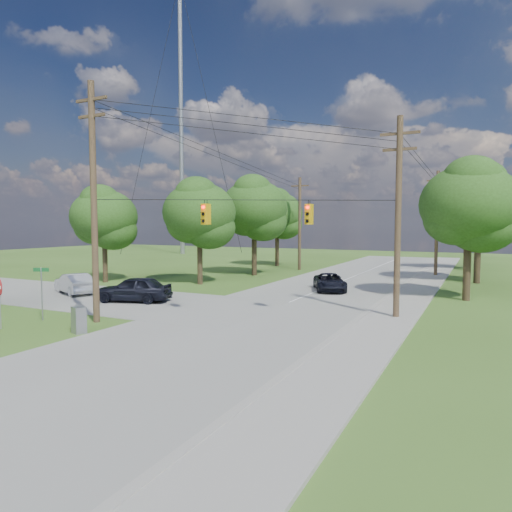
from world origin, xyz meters
The scene contains 22 objects.
ground centered at (0.00, 0.00, 0.00)m, with size 140.00×140.00×0.00m, color #395B1E.
main_road centered at (2.00, 5.00, 0.01)m, with size 10.00×100.00×0.03m, color gray.
sidewalk_east centered at (8.70, 5.00, 0.06)m, with size 2.60×100.00×0.12m, color gray.
pole_sw centered at (-4.60, 0.40, 6.23)m, with size 2.00×0.32×12.00m.
pole_ne centered at (8.90, 8.00, 5.47)m, with size 2.00×0.32×10.50m.
pole_north_e centered at (8.90, 30.00, 5.13)m, with size 2.00×0.32×10.00m.
pole_north_w centered at (-5.00, 30.00, 5.13)m, with size 2.00×0.32×10.00m.
power_lines centered at (1.50, 11.54, 9.15)m, with size 13.93×29.62×4.93m.
traffic_signals centered at (2.55, 4.43, 5.50)m, with size 4.91×3.27×1.05m.
radio_mast centered at (-32.00, 46.00, 22.50)m, with size 0.70×0.70×45.00m, color gray.
tree_w_near centered at (-8.00, 15.00, 5.92)m, with size 6.00×6.00×8.40m.
tree_w_mid centered at (-7.00, 23.00, 6.58)m, with size 6.40×6.40×9.22m.
tree_w_far centered at (-9.00, 33.00, 6.25)m, with size 6.00×6.00×8.73m.
tree_e_near centered at (12.00, 16.00, 6.25)m, with size 6.20×6.20×8.81m.
tree_e_mid centered at (12.50, 26.00, 6.91)m, with size 6.60×6.60×9.64m.
tree_e_far centered at (11.50, 38.00, 5.92)m, with size 5.80×5.80×8.32m.
tree_cross_n centered at (-16.00, 12.50, 5.59)m, with size 5.60×5.60×7.91m.
car_cross_dark centered at (-6.97, 5.83, 0.85)m, with size 1.92×4.78×1.63m, color black.
car_cross_silver centered at (-13.07, 6.55, 0.76)m, with size 1.54×4.42×1.46m, color silver.
car_main_north centered at (2.76, 16.10, 0.67)m, with size 2.11×4.59×1.27m, color black.
control_cabinet centered at (-3.50, -1.73, 0.61)m, with size 0.67×0.49×1.22m, color gray.
street_name_sign centered at (-7.41, -0.56, 1.74)m, with size 0.77×0.34×2.74m.
Camera 1 is at (12.88, -16.47, 4.97)m, focal length 32.00 mm.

